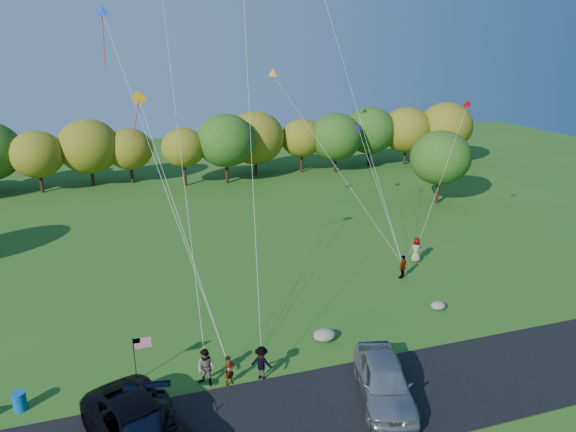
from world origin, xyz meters
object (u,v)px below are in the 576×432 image
flyer_a (229,371)px  flyer_e (416,250)px  trash_barrel (20,401)px  flyer_c (262,363)px  minivan_dark (141,429)px  flyer_d (403,267)px  minivan_silver (384,381)px  flyer_b (206,368)px

flyer_a → flyer_e: bearing=7.8°
trash_barrel → flyer_c: bearing=-5.4°
minivan_dark → flyer_d: bearing=10.7°
minivan_dark → flyer_e: size_ratio=3.50×
minivan_silver → flyer_a: 7.26m
flyer_c → flyer_d: bearing=-112.5°
flyer_d → trash_barrel: (-23.08, -7.01, -0.40)m
flyer_b → flyer_c: 2.66m
flyer_c → flyer_e: (14.59, 10.24, 0.09)m
minivan_silver → flyer_d: bearing=72.8°
flyer_b → flyer_d: (14.88, 7.75, -0.10)m
flyer_b → flyer_c: size_ratio=1.10×
minivan_silver → flyer_a: size_ratio=3.63×
minivan_dark → flyer_a: bearing=15.5°
minivan_silver → trash_barrel: minivan_silver is taller
minivan_silver → flyer_d: size_ratio=3.29×
minivan_silver → flyer_e: size_ratio=2.93×
flyer_d → flyer_e: 3.22m
trash_barrel → minivan_silver: bearing=-15.1°
minivan_silver → flyer_c: 5.87m
minivan_silver → trash_barrel: 16.31m
minivan_silver → flyer_b: 8.32m
flyer_d → flyer_a: bearing=-4.7°
flyer_a → trash_barrel: size_ratio=1.74×
minivan_dark → flyer_b: size_ratio=3.49×
flyer_e → trash_barrel: 27.05m
flyer_c → trash_barrel: size_ratio=1.96×
minivan_dark → flyer_a: minivan_dark is taller
minivan_silver → flyer_b: size_ratio=2.93×
flyer_a → flyer_d: size_ratio=0.90×
flyer_e → flyer_a: bearing=47.6°
flyer_c → flyer_a: bearing=34.2°
flyer_c → flyer_e: flyer_e is taller
minivan_dark → minivan_silver: 10.63m
flyer_a → flyer_c: flyer_c is taller
minivan_dark → flyer_a: size_ratio=4.34×
flyer_d → flyer_b: bearing=-7.4°
flyer_d → flyer_e: (2.35, 2.19, 0.10)m
minivan_dark → flyer_e: 24.29m
flyer_b → trash_barrel: flyer_b is taller
minivan_dark → trash_barrel: 6.56m
flyer_a → trash_barrel: flyer_a is taller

